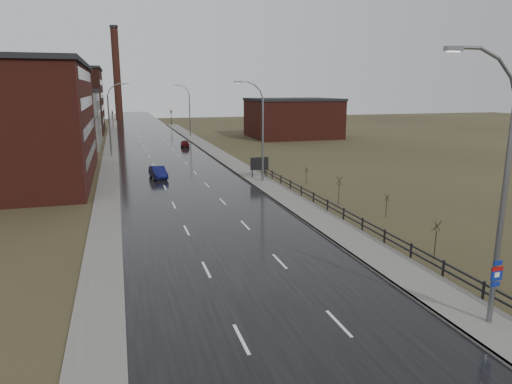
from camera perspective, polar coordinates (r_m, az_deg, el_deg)
road at (r=74.07m, az=-11.40°, el=4.40°), size 14.00×300.00×0.06m
sidewalk_right at (r=51.48m, az=0.95°, el=1.11°), size 3.20×180.00×0.18m
curb_right at (r=51.04m, az=-0.67°, el=1.01°), size 0.16×180.00×0.18m
sidewalk_left at (r=73.77m, az=-17.76°, el=4.03°), size 2.40×260.00×0.12m
warehouse_mid at (r=91.86m, az=-24.04°, el=8.41°), size 16.32×20.40×10.50m
warehouse_far at (r=122.13m, az=-24.83°, el=10.33°), size 26.52×24.48×15.50m
building_right at (r=102.18m, az=4.59°, el=9.23°), size 18.36×16.32×8.50m
smokestack at (r=163.10m, az=-17.01°, el=13.98°), size 2.70×2.70×30.70m
streetlight_main at (r=21.85m, az=28.01°, el=-0.44°), size 3.91×0.29×12.11m
streetlight_right_mid at (r=51.55m, az=0.53°, el=7.59°), size 3.36×0.28×11.35m
streetlight_left at (r=75.17m, az=-17.66°, el=8.63°), size 3.36×0.28×11.35m
streetlight_right_far at (r=104.25m, az=-8.47°, el=10.07°), size 3.36×0.28×11.35m
guardrail at (r=36.99m, az=11.40°, el=-2.81°), size 0.10×53.05×1.10m
shrub_c at (r=30.82m, az=21.56°, el=-5.43°), size 0.59×0.63×2.51m
shrub_d at (r=39.39m, az=16.01°, el=-1.59°), size 0.48×0.50×1.99m
shrub_e at (r=42.66m, az=10.34°, el=0.29°), size 0.63×0.67×2.68m
shrub_f at (r=51.84m, az=6.31°, el=2.15°), size 0.45×0.48×1.89m
billboard at (r=54.37m, az=0.42°, el=3.49°), size 2.24×0.17×2.56m
traffic_light_left at (r=133.15m, az=-17.54°, el=9.65°), size 0.58×2.73×5.30m
traffic_light_right at (r=133.97m, az=-10.59°, el=10.03°), size 0.58×2.73×5.30m
car_near at (r=55.66m, az=-12.13°, el=2.37°), size 2.02×4.51×1.44m
car_far at (r=85.26m, az=-8.87°, el=5.99°), size 1.97×4.03×1.32m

